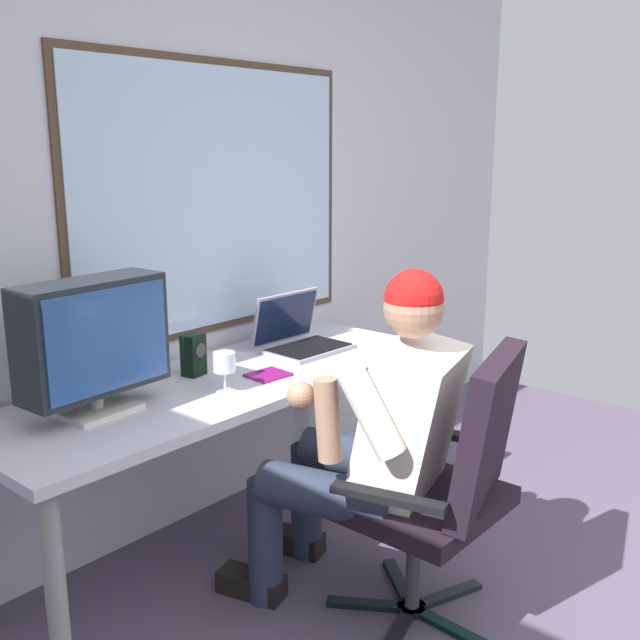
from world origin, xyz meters
name	(u,v)px	position (x,y,z in m)	size (l,w,h in m)	color
wall_rear	(194,199)	(0.01, 2.40, 1.34)	(4.91, 0.08, 2.67)	silver
desk	(224,399)	(-0.20, 2.02, 0.63)	(1.84, 0.64, 0.71)	gray
office_chair	(448,474)	(-0.02, 1.18, 0.53)	(0.66, 0.60, 0.94)	black
person_seated	(371,435)	(-0.08, 1.44, 0.61)	(0.64, 0.86, 1.18)	#283045
crt_monitor	(93,338)	(-0.70, 2.06, 0.96)	(0.48, 0.20, 0.43)	beige
laptop	(298,334)	(0.27, 2.09, 0.78)	(0.36, 0.30, 0.23)	#93899D
wine_glass	(224,364)	(-0.30, 1.91, 0.81)	(0.08, 0.08, 0.14)	silver
desk_speaker	(194,355)	(-0.25, 2.13, 0.79)	(0.09, 0.08, 0.16)	black
cd_case	(268,375)	(-0.08, 1.91, 0.72)	(0.15, 0.14, 0.01)	#8C176D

